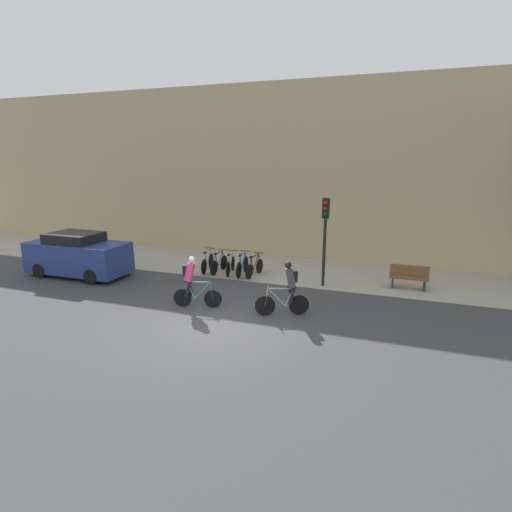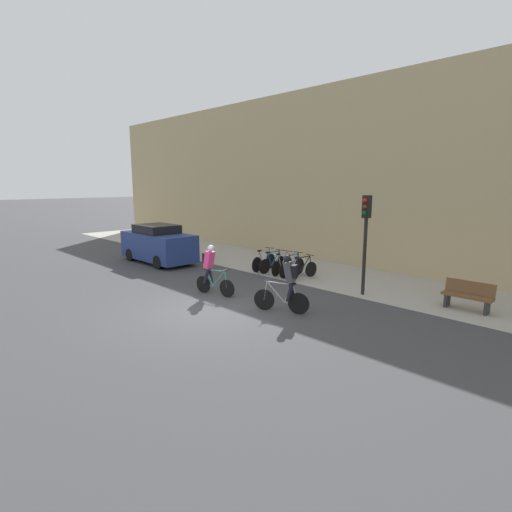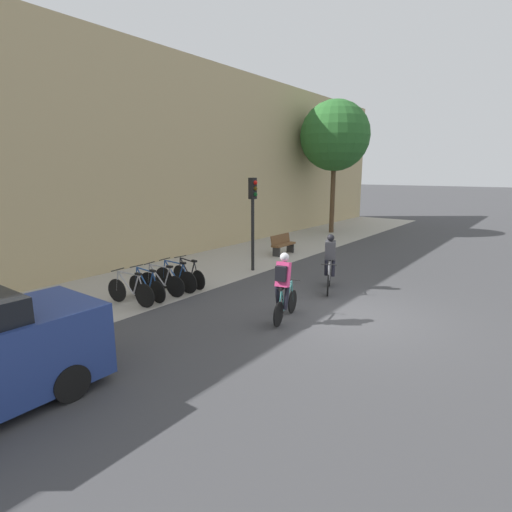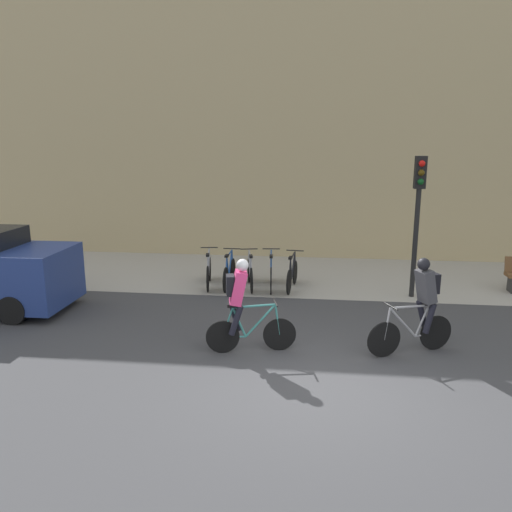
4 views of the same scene
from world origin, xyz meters
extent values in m
plane|color=#3D3D3F|center=(0.00, 0.00, 0.00)|extent=(200.00, 200.00, 0.00)
cube|color=#A39E93|center=(0.00, 6.75, 0.00)|extent=(44.00, 4.50, 0.01)
cube|color=tan|center=(0.00, 9.30, 4.20)|extent=(44.00, 0.60, 8.40)
cylinder|color=black|center=(-0.72, 1.36, 0.31)|extent=(0.60, 0.17, 0.61)
cylinder|color=black|center=(-1.74, 1.12, 0.31)|extent=(0.60, 0.17, 0.61)
cylinder|color=teal|center=(-1.07, 1.28, 0.59)|extent=(0.57, 0.17, 0.62)
cylinder|color=teal|center=(-1.44, 1.19, 0.57)|extent=(0.27, 0.10, 0.58)
cylinder|color=teal|center=(-1.18, 1.25, 0.87)|extent=(0.76, 0.21, 0.07)
cylinder|color=teal|center=(-1.53, 1.17, 0.30)|extent=(0.41, 0.13, 0.05)
cylinder|color=teal|center=(-1.65, 1.14, 0.58)|extent=(0.22, 0.08, 0.56)
cylinder|color=teal|center=(-0.76, 1.35, 0.60)|extent=(0.12, 0.06, 0.59)
cylinder|color=black|center=(-0.80, 1.34, 0.93)|extent=(0.13, 0.45, 0.03)
cube|color=black|center=(-1.55, 1.16, 0.90)|extent=(0.21, 0.12, 0.06)
cube|color=#DB3875|center=(-1.46, 1.18, 1.23)|extent=(0.38, 0.38, 0.63)
sphere|color=silver|center=(-1.38, 1.20, 1.64)|extent=(0.26, 0.26, 0.22)
cylinder|color=black|center=(-1.48, 1.07, 0.65)|extent=(0.29, 0.17, 0.56)
cylinder|color=black|center=(-1.53, 1.28, 0.65)|extent=(0.26, 0.16, 0.56)
cube|color=black|center=(-1.59, 1.15, 1.28)|extent=(0.20, 0.28, 0.36)
cylinder|color=black|center=(1.14, 1.27, 0.33)|extent=(0.61, 0.30, 0.65)
cylinder|color=black|center=(2.13, 1.72, 0.33)|extent=(0.61, 0.30, 0.65)
cylinder|color=#99999E|center=(1.48, 1.42, 0.61)|extent=(0.56, 0.28, 0.62)
cylinder|color=#99999E|center=(1.84, 1.59, 0.59)|extent=(0.27, 0.15, 0.58)
cylinder|color=#99999E|center=(1.59, 1.47, 0.89)|extent=(0.75, 0.37, 0.07)
cylinder|color=#99999E|center=(1.93, 1.63, 0.32)|extent=(0.41, 0.21, 0.05)
cylinder|color=#99999E|center=(2.04, 1.68, 0.60)|extent=(0.22, 0.12, 0.56)
cylinder|color=#99999E|center=(1.18, 1.29, 0.62)|extent=(0.13, 0.08, 0.59)
cylinder|color=black|center=(1.22, 1.31, 0.95)|extent=(0.21, 0.43, 0.03)
cube|color=black|center=(1.95, 1.64, 0.92)|extent=(0.22, 0.15, 0.06)
cube|color=#3D3D42|center=(1.86, 1.60, 1.25)|extent=(0.42, 0.42, 0.63)
sphere|color=black|center=(1.79, 1.56, 1.66)|extent=(0.29, 0.29, 0.22)
cylinder|color=black|center=(1.86, 1.72, 0.67)|extent=(0.30, 0.21, 0.56)
cylinder|color=black|center=(1.95, 1.52, 0.67)|extent=(0.26, 0.20, 0.56)
cube|color=black|center=(1.99, 1.65, 1.30)|extent=(0.23, 0.29, 0.36)
cylinder|color=black|center=(-2.96, 5.82, 0.34)|extent=(0.14, 0.67, 0.67)
cylinder|color=black|center=(-2.80, 4.79, 0.34)|extent=(0.14, 0.67, 0.67)
cylinder|color=#99999E|center=(-2.91, 5.47, 0.62)|extent=(0.13, 0.57, 0.62)
cylinder|color=#99999E|center=(-2.85, 5.09, 0.60)|extent=(0.08, 0.27, 0.58)
cylinder|color=#99999E|center=(-2.89, 5.36, 0.90)|extent=(0.16, 0.77, 0.07)
cylinder|color=#99999E|center=(-2.83, 5.00, 0.33)|extent=(0.10, 0.42, 0.05)
cylinder|color=#99999E|center=(-2.81, 4.88, 0.61)|extent=(0.07, 0.22, 0.56)
cylinder|color=#99999E|center=(-2.96, 5.78, 0.63)|extent=(0.05, 0.12, 0.59)
cylinder|color=black|center=(-2.95, 5.74, 0.96)|extent=(0.46, 0.10, 0.03)
cube|color=black|center=(-2.83, 4.98, 0.93)|extent=(0.11, 0.21, 0.06)
cylinder|color=black|center=(-2.32, 5.81, 0.32)|extent=(0.05, 0.65, 0.65)
cylinder|color=black|center=(-2.34, 4.81, 0.32)|extent=(0.05, 0.65, 0.65)
cylinder|color=#1E478C|center=(-2.33, 5.47, 0.61)|extent=(0.05, 0.55, 0.62)
cylinder|color=#1E478C|center=(-2.33, 5.10, 0.59)|extent=(0.04, 0.26, 0.58)
cylinder|color=#1E478C|center=(-2.33, 5.36, 0.89)|extent=(0.05, 0.74, 0.07)
cylinder|color=#1E478C|center=(-2.33, 5.01, 0.32)|extent=(0.04, 0.40, 0.05)
cylinder|color=#1E478C|center=(-2.34, 4.90, 0.60)|extent=(0.04, 0.21, 0.56)
cylinder|color=#1E478C|center=(-2.32, 5.77, 0.61)|extent=(0.04, 0.12, 0.58)
cylinder|color=black|center=(-2.32, 5.73, 0.94)|extent=(0.46, 0.04, 0.03)
cube|color=black|center=(-2.33, 4.99, 0.91)|extent=(0.08, 0.20, 0.06)
cylinder|color=black|center=(-1.87, 5.80, 0.33)|extent=(0.16, 0.65, 0.65)
cylinder|color=black|center=(-1.68, 4.81, 0.33)|extent=(0.16, 0.65, 0.65)
cylinder|color=#99999E|center=(-1.81, 5.47, 0.61)|extent=(0.15, 0.55, 0.62)
cylinder|color=#99999E|center=(-1.73, 5.10, 0.59)|extent=(0.09, 0.26, 0.58)
cylinder|color=#99999E|center=(-1.79, 5.36, 0.89)|extent=(0.19, 0.75, 0.07)
cylinder|color=#99999E|center=(-1.72, 5.01, 0.32)|extent=(0.11, 0.41, 0.05)
cylinder|color=#99999E|center=(-1.69, 4.90, 0.60)|extent=(0.07, 0.22, 0.56)
cylinder|color=#99999E|center=(-1.87, 5.76, 0.62)|extent=(0.06, 0.12, 0.58)
cylinder|color=black|center=(-1.86, 5.72, 0.95)|extent=(0.46, 0.12, 0.03)
cube|color=black|center=(-1.71, 4.99, 0.92)|extent=(0.12, 0.21, 0.06)
cylinder|color=black|center=(-1.27, 5.82, 0.34)|extent=(0.09, 0.69, 0.69)
cylinder|color=black|center=(-1.18, 4.79, 0.34)|extent=(0.09, 0.69, 0.69)
cylinder|color=#1E478C|center=(-1.24, 5.47, 0.62)|extent=(0.09, 0.57, 0.62)
cylinder|color=#1E478C|center=(-1.21, 5.09, 0.61)|extent=(0.06, 0.27, 0.58)
cylinder|color=#1E478C|center=(-1.23, 5.36, 0.91)|extent=(0.10, 0.77, 0.07)
cylinder|color=#1E478C|center=(-1.20, 5.00, 0.33)|extent=(0.07, 0.42, 0.05)
cylinder|color=#1E478C|center=(-1.19, 4.88, 0.62)|extent=(0.05, 0.22, 0.56)
cylinder|color=#1E478C|center=(-1.26, 5.78, 0.63)|extent=(0.05, 0.12, 0.59)
cylinder|color=black|center=(-1.26, 5.74, 0.96)|extent=(0.46, 0.07, 0.03)
cube|color=black|center=(-1.20, 4.98, 0.93)|extent=(0.10, 0.21, 0.06)
cylinder|color=black|center=(-0.62, 5.80, 0.32)|extent=(0.11, 0.63, 0.63)
cylinder|color=black|center=(-0.73, 4.81, 0.32)|extent=(0.11, 0.63, 0.63)
cylinder|color=black|center=(-0.66, 5.46, 0.60)|extent=(0.10, 0.55, 0.62)
cylinder|color=black|center=(-0.70, 5.10, 0.58)|extent=(0.07, 0.26, 0.58)
cylinder|color=black|center=(-0.67, 5.36, 0.88)|extent=(0.12, 0.74, 0.07)
cylinder|color=black|center=(-0.71, 5.01, 0.31)|extent=(0.08, 0.40, 0.05)
cylinder|color=black|center=(-0.72, 4.90, 0.59)|extent=(0.06, 0.21, 0.56)
cylinder|color=black|center=(-0.62, 5.76, 0.61)|extent=(0.05, 0.12, 0.58)
cylinder|color=black|center=(-0.63, 5.72, 0.94)|extent=(0.46, 0.08, 0.03)
cube|color=black|center=(-0.71, 4.99, 0.91)|extent=(0.10, 0.21, 0.06)
cylinder|color=black|center=(2.30, 4.99, 1.71)|extent=(0.12, 0.12, 3.43)
cube|color=black|center=(2.30, 4.99, 3.05)|extent=(0.26, 0.20, 0.76)
sphere|color=red|center=(2.30, 4.86, 3.26)|extent=(0.15, 0.15, 0.15)
sphere|color=#4C380A|center=(2.30, 4.86, 3.05)|extent=(0.15, 0.15, 0.15)
sphere|color=#0C4719|center=(2.30, 4.86, 2.84)|extent=(0.15, 0.15, 0.15)
cube|color=#2D2D2D|center=(4.89, 5.67, 0.23)|extent=(0.08, 0.36, 0.45)
cylinder|color=black|center=(-6.39, 2.06, 0.31)|extent=(0.62, 0.20, 0.62)
cylinder|color=black|center=(-6.39, 3.70, 0.31)|extent=(0.62, 0.20, 0.62)
camera|label=1|loc=(4.87, -10.02, 4.86)|focal=28.00mm
camera|label=2|loc=(9.39, -7.07, 3.82)|focal=28.00mm
camera|label=3|loc=(-9.28, -3.89, 3.66)|focal=28.00mm
camera|label=4|loc=(-0.16, -7.22, 3.76)|focal=35.00mm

